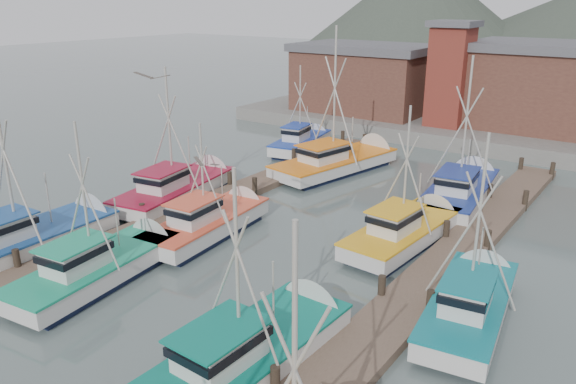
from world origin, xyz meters
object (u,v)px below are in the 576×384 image
Objects in this scene: boat_12 at (341,161)px; boat_4 at (105,265)px; lookout_tower at (450,73)px; boat_8 at (213,221)px.

boat_4 is at bearing -79.05° from boat_12.
lookout_tower is 14.41m from boat_12.
boat_4 is at bearing -94.41° from lookout_tower.
boat_4 is at bearing -98.45° from boat_8.
boat_12 is (0.08, 19.69, 0.01)m from boat_4.
lookout_tower is at bearing 78.53° from boat_4.
boat_8 is at bearing -77.59° from boat_12.
lookout_tower reaches higher than boat_4.
boat_12 reaches higher than boat_8.
boat_12 is (-2.47, -13.34, -4.86)m from lookout_tower.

